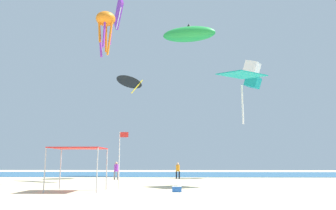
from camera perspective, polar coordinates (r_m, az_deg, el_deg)
The scene contains 13 objects.
ground at distance 20.80m, azimuth -1.69°, elevation -14.79°, with size 110.00×110.00×0.10m, color beige.
ocean_strip at distance 50.57m, azimuth 0.48°, elevation -11.80°, with size 110.00×21.74×0.03m, color #28608C.
canopy_tent at distance 21.59m, azimuth -15.15°, elevation -7.50°, with size 3.14×2.64×2.65m.
person_near_tent at distance 34.85m, azimuth -8.90°, elevation -10.85°, with size 0.48×0.43×1.80m.
person_leftmost at distance 37.13m, azimuth 1.70°, elevation -10.98°, with size 0.46×0.41×1.71m.
banner_flag at distance 22.35m, azimuth -8.21°, elevation -8.45°, with size 0.61×0.06×3.74m.
cooler_box at distance 20.37m, azimuth 1.54°, elevation -14.26°, with size 0.57×0.37×0.35m.
kite_parafoil_purple at distance 51.73m, azimuth -8.51°, elevation 15.35°, with size 2.47×5.53×3.54m.
kite_inflatable_green at distance 48.55m, azimuth 3.63°, elevation 12.09°, with size 7.86×3.76×2.93m.
kite_delta_black at distance 39.46m, azimuth -6.59°, elevation 4.28°, with size 4.38×4.38×2.71m.
kite_octopus_orange at distance 32.27m, azimuth -10.69°, elevation 13.99°, with size 2.50×2.50×4.26m.
kite_diamond_teal at distance 27.06m, azimuth 12.53°, elevation 4.65°, with size 4.03×4.03×4.16m.
kite_box_white at distance 41.27m, azimuth 14.33°, elevation 5.09°, with size 2.34×2.24×3.53m.
Camera 1 is at (1.30, -20.68, 1.75)m, focal length 35.43 mm.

